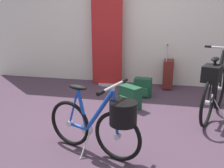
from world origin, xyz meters
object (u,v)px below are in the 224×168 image
display_bike_left (214,88)px  rolling_suitcase (168,74)px  backpack_on_floor (143,88)px  floor_banner_stand (107,43)px  handbag_on_floor (130,97)px  folding_bike_foreground (103,121)px

display_bike_left → rolling_suitcase: 1.45m
rolling_suitcase → backpack_on_floor: bearing=-124.1°
floor_banner_stand → display_bike_left: (1.78, -1.31, -0.41)m
display_bike_left → floor_banner_stand: bearing=143.7°
floor_banner_stand → display_bike_left: size_ratio=1.45×
floor_banner_stand → handbag_on_floor: bearing=-61.7°
folding_bike_foreground → backpack_on_floor: 1.94m
display_bike_left → folding_bike_foreground: bearing=-135.3°
backpack_on_floor → floor_banner_stand: bearing=141.6°
folding_bike_foreground → display_bike_left: bearing=44.7°
folding_bike_foreground → display_bike_left: size_ratio=0.83×
rolling_suitcase → backpack_on_floor: size_ratio=2.52×
floor_banner_stand → backpack_on_floor: (0.77, -0.61, -0.68)m
display_bike_left → backpack_on_floor: display_bike_left is taller
folding_bike_foreground → handbag_on_floor: size_ratio=2.85×
display_bike_left → backpack_on_floor: size_ratio=3.90×
folding_bike_foreground → handbag_on_floor: (0.08, 1.35, -0.21)m
handbag_on_floor → folding_bike_foreground: bearing=-93.2°
backpack_on_floor → folding_bike_foreground: bearing=-96.5°
rolling_suitcase → handbag_on_floor: (-0.56, -1.18, -0.11)m
floor_banner_stand → folding_bike_foreground: (0.55, -2.52, -0.46)m
display_bike_left → rolling_suitcase: size_ratio=1.55×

